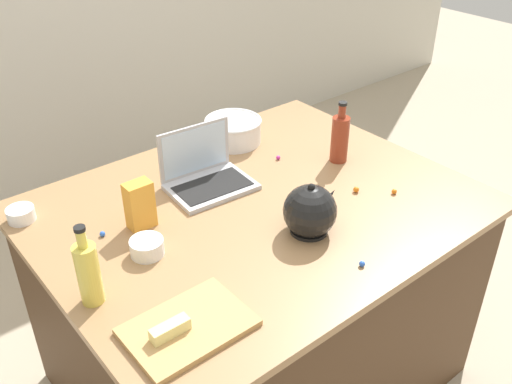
# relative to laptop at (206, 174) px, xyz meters

# --- Properties ---
(ground_plane) EXTENTS (12.00, 12.00, 0.00)m
(ground_plane) POSITION_rel_laptop_xyz_m (0.06, -0.22, -0.95)
(ground_plane) COLOR #B7A88E
(island_counter) EXTENTS (1.53, 1.22, 0.90)m
(island_counter) POSITION_rel_laptop_xyz_m (0.06, -0.22, -0.50)
(island_counter) COLOR #4C331E
(island_counter) RESTS_ON ground
(laptop) EXTENTS (0.33, 0.25, 0.22)m
(laptop) POSITION_rel_laptop_xyz_m (0.00, 0.00, 0.00)
(laptop) COLOR #B7B7BC
(laptop) RESTS_ON island_counter
(mixing_bowl_large) EXTENTS (0.25, 0.25, 0.11)m
(mixing_bowl_large) POSITION_rel_laptop_xyz_m (0.30, 0.22, 0.01)
(mixing_bowl_large) COLOR white
(mixing_bowl_large) RESTS_ON island_counter
(bottle_oil) EXTENTS (0.07, 0.07, 0.26)m
(bottle_oil) POSITION_rel_laptop_xyz_m (-0.62, -0.32, 0.06)
(bottle_oil) COLOR #DBC64C
(bottle_oil) RESTS_ON island_counter
(bottle_soy) EXTENTS (0.07, 0.07, 0.26)m
(bottle_soy) POSITION_rel_laptop_xyz_m (0.53, -0.18, 0.06)
(bottle_soy) COLOR maroon
(bottle_soy) RESTS_ON island_counter
(kettle) EXTENTS (0.21, 0.18, 0.20)m
(kettle) POSITION_rel_laptop_xyz_m (0.10, -0.46, 0.03)
(kettle) COLOR black
(kettle) RESTS_ON island_counter
(cutting_board) EXTENTS (0.33, 0.23, 0.02)m
(cutting_board) POSITION_rel_laptop_xyz_m (-0.47, -0.58, -0.04)
(cutting_board) COLOR tan
(cutting_board) RESTS_ON island_counter
(butter_stick_left) EXTENTS (0.11, 0.04, 0.04)m
(butter_stick_left) POSITION_rel_laptop_xyz_m (-0.52, -0.58, -0.01)
(butter_stick_left) COLOR #F4E58C
(butter_stick_left) RESTS_ON cutting_board
(ramekin_small) EXTENTS (0.11, 0.11, 0.05)m
(ramekin_small) POSITION_rel_laptop_xyz_m (-0.39, -0.23, -0.02)
(ramekin_small) COLOR white
(ramekin_small) RESTS_ON island_counter
(ramekin_medium) EXTENTS (0.10, 0.10, 0.05)m
(ramekin_medium) POSITION_rel_laptop_xyz_m (-0.63, 0.21, -0.02)
(ramekin_medium) COLOR white
(ramekin_medium) RESTS_ON island_counter
(candy_bag) EXTENTS (0.09, 0.06, 0.17)m
(candy_bag) POSITION_rel_laptop_xyz_m (-0.32, -0.08, 0.04)
(candy_bag) COLOR gold
(candy_bag) RESTS_ON island_counter
(candy_0) EXTENTS (0.02, 0.02, 0.02)m
(candy_0) POSITION_rel_laptop_xyz_m (-0.46, -0.05, -0.04)
(candy_0) COLOR blue
(candy_0) RESTS_ON island_counter
(candy_1) EXTENTS (0.02, 0.02, 0.02)m
(candy_1) POSITION_rel_laptop_xyz_m (0.40, -0.40, -0.04)
(candy_1) COLOR orange
(candy_1) RESTS_ON island_counter
(candy_2) EXTENTS (0.02, 0.02, 0.02)m
(candy_2) POSITION_rel_laptop_xyz_m (0.50, -0.50, -0.04)
(candy_2) COLOR orange
(candy_2) RESTS_ON island_counter
(candy_3) EXTENTS (0.02, 0.02, 0.02)m
(candy_3) POSITION_rel_laptop_xyz_m (0.09, -0.70, -0.04)
(candy_3) COLOR blue
(candy_3) RESTS_ON island_counter
(candy_4) EXTENTS (0.02, 0.02, 0.02)m
(candy_4) POSITION_rel_laptop_xyz_m (0.34, -0.02, -0.04)
(candy_4) COLOR #CC3399
(candy_4) RESTS_ON island_counter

